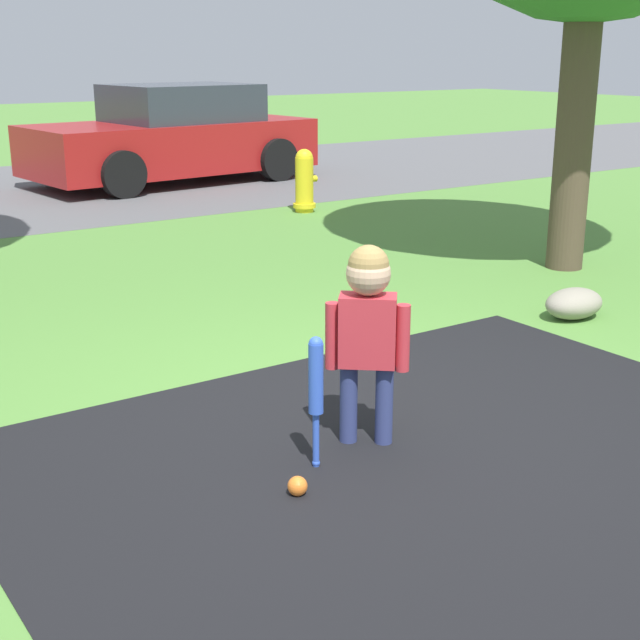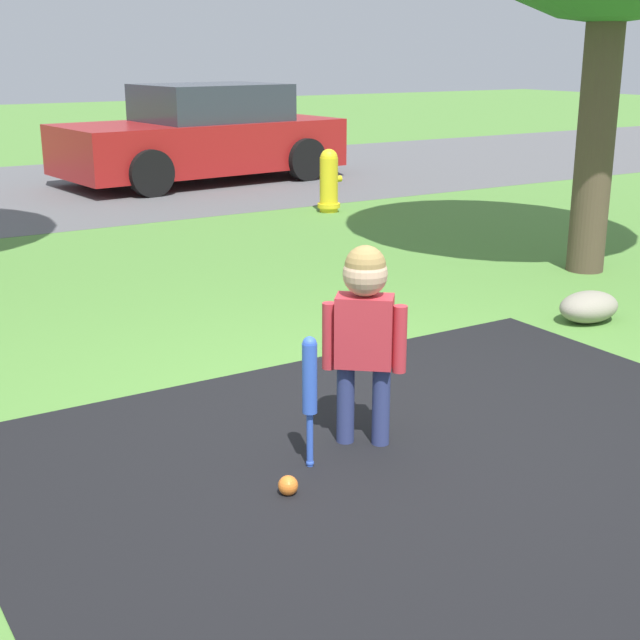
% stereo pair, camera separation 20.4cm
% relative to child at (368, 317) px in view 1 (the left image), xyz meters
% --- Properties ---
extents(ground_plane, '(60.00, 60.00, 0.00)m').
position_rel_child_xyz_m(ground_plane, '(0.30, 0.20, -0.64)').
color(ground_plane, '#518438').
extents(child, '(0.32, 0.29, 0.99)m').
position_rel_child_xyz_m(child, '(0.00, 0.00, 0.00)').
color(child, navy).
rests_on(child, ground).
extents(baseball_bat, '(0.07, 0.07, 0.63)m').
position_rel_child_xyz_m(baseball_bat, '(-0.36, -0.09, -0.23)').
color(baseball_bat, blue).
rests_on(baseball_bat, ground).
extents(sports_ball, '(0.09, 0.09, 0.09)m').
position_rel_child_xyz_m(sports_ball, '(-0.58, -0.27, -0.60)').
color(sports_ball, orange).
rests_on(sports_ball, ground).
extents(fire_hydrant, '(0.30, 0.27, 0.74)m').
position_rel_child_xyz_m(fire_hydrant, '(3.36, 5.63, -0.28)').
color(fire_hydrant, yellow).
rests_on(fire_hydrant, ground).
extents(parked_car, '(4.22, 2.25, 1.39)m').
position_rel_child_xyz_m(parked_car, '(3.19, 8.82, 0.01)').
color(parked_car, maroon).
rests_on(parked_car, ground).
extents(edging_rock, '(0.48, 0.33, 0.22)m').
position_rel_child_xyz_m(edging_rock, '(2.52, 0.85, -0.53)').
color(edging_rock, gray).
rests_on(edging_rock, ground).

